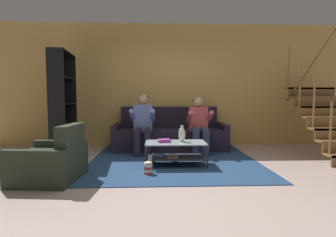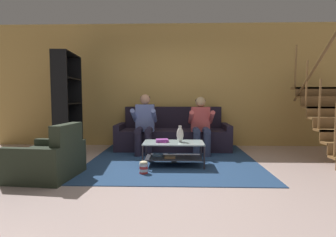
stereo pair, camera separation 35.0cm
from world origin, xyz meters
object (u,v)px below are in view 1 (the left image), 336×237
Objects in this scene: person_seated_left at (143,121)px; popcorn_tub at (148,168)px; person_seated_right at (199,122)px; bookshelf at (61,113)px; vase at (182,134)px; couch at (170,135)px; coffee_table at (175,150)px; book_stack at (164,141)px; armchair at (51,162)px.

person_seated_left reaches higher than popcorn_tub.
bookshelf reaches higher than person_seated_right.
vase is 2.57m from bookshelf.
couch reaches higher than coffee_table.
bookshelf is at bearing -167.74° from couch.
book_stack reaches higher than coffee_table.
person_seated_left is 1.18m from coffee_table.
person_seated_left is 1.67m from bookshelf.
armchair is (-1.76, -2.19, -0.05)m from couch.
book_stack is (-0.74, -0.93, -0.22)m from person_seated_right.
person_seated_right is (0.58, -0.52, 0.34)m from couch.
person_seated_left is at bearing 96.10° from popcorn_tub.
book_stack is at bearing 63.78° from popcorn_tub.
book_stack is at bearing 24.78° from armchair.
bookshelf reaches higher than popcorn_tub.
popcorn_tub is at bearing -39.35° from bookshelf.
bookshelf reaches higher than book_stack.
person_seated_left is 1.31× the size of armchair.
book_stack is (-0.30, -0.03, -0.11)m from vase.
couch is 1.45m from vase.
armchair is 4.66× the size of popcorn_tub.
coffee_table is (-0.56, -0.93, -0.38)m from person_seated_right.
couch is 1.20× the size of bookshelf.
couch is at bearing 77.98° from popcorn_tub.
person_seated_left is 1.05m from book_stack.
couch reaches higher than book_stack.
person_seated_left is 1.15m from person_seated_right.
book_stack is at bearing -174.56° from vase.
armchair reaches higher than coffee_table.
armchair is (0.47, -1.70, -0.58)m from bookshelf.
bookshelf is at bearing 158.42° from vase.
armchair is at bearing -144.47° from person_seated_right.
person_seated_right is 5.85× the size of popcorn_tub.
coffee_table is 0.24m from book_stack.
person_seated_right reaches higher than coffee_table.
armchair is 1.37m from popcorn_tub.
person_seated_left is (-0.58, -0.52, 0.36)m from couch.
person_seated_right is at bearing 64.16° from vase.
vase is at bearing -115.84° from person_seated_right.
coffee_table is 3.66× the size of vase.
popcorn_tub is at bearing -124.44° from person_seated_right.
armchair is (-1.90, -0.77, -0.27)m from vase.
vase is 2.07m from armchair.
armchair is (-1.60, -0.74, -0.17)m from book_stack.
couch is at bearing 95.56° from vase.
armchair is at bearing -125.32° from person_seated_left.
bookshelf is (-2.25, 0.97, 0.57)m from coffee_table.
person_seated_left is 4.40× the size of vase.
coffee_table is 0.29m from vase.
coffee_table is at bearing -23.25° from bookshelf.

